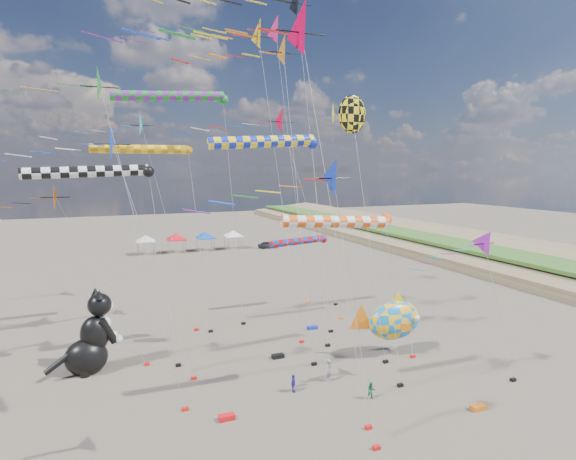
{
  "coord_description": "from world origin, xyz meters",
  "views": [
    {
      "loc": [
        -12.31,
        -16.81,
        13.98
      ],
      "look_at": [
        -0.37,
        12.0,
        9.79
      ],
      "focal_mm": 28.0,
      "sensor_mm": 36.0,
      "label": 1
    }
  ],
  "objects_px": {
    "child_green": "(371,391)",
    "child_blue": "(293,383)",
    "cat_inflatable": "(90,331)",
    "parked_car": "(268,245)",
    "fish_inflatable": "(394,320)",
    "person_adult": "(329,370)"
  },
  "relations": [
    {
      "from": "child_green",
      "to": "cat_inflatable",
      "type": "bearing_deg",
      "value": 163.16
    },
    {
      "from": "child_blue",
      "to": "parked_car",
      "type": "bearing_deg",
      "value": 8.45
    },
    {
      "from": "person_adult",
      "to": "child_green",
      "type": "height_order",
      "value": "person_adult"
    },
    {
      "from": "child_blue",
      "to": "cat_inflatable",
      "type": "bearing_deg",
      "value": 82.19
    },
    {
      "from": "person_adult",
      "to": "parked_car",
      "type": "distance_m",
      "value": 51.56
    },
    {
      "from": "parked_car",
      "to": "fish_inflatable",
      "type": "bearing_deg",
      "value": 176.6
    },
    {
      "from": "parked_car",
      "to": "cat_inflatable",
      "type": "bearing_deg",
      "value": 151.21
    },
    {
      "from": "cat_inflatable",
      "to": "child_green",
      "type": "bearing_deg",
      "value": -50.67
    },
    {
      "from": "child_green",
      "to": "child_blue",
      "type": "xyz_separation_m",
      "value": [
        -4.07,
        2.65,
        0.04
      ]
    },
    {
      "from": "parked_car",
      "to": "child_green",
      "type": "bearing_deg",
      "value": 171.95
    },
    {
      "from": "person_adult",
      "to": "parked_car",
      "type": "height_order",
      "value": "person_adult"
    },
    {
      "from": "cat_inflatable",
      "to": "fish_inflatable",
      "type": "xyz_separation_m",
      "value": [
        21.12,
        -5.75,
        -0.17
      ]
    },
    {
      "from": "cat_inflatable",
      "to": "fish_inflatable",
      "type": "relative_size",
      "value": 0.97
    },
    {
      "from": "fish_inflatable",
      "to": "child_green",
      "type": "height_order",
      "value": "fish_inflatable"
    },
    {
      "from": "child_blue",
      "to": "fish_inflatable",
      "type": "bearing_deg",
      "value": -48.83
    },
    {
      "from": "cat_inflatable",
      "to": "person_adult",
      "type": "height_order",
      "value": "cat_inflatable"
    },
    {
      "from": "cat_inflatable",
      "to": "parked_car",
      "type": "bearing_deg",
      "value": 39.42
    },
    {
      "from": "cat_inflatable",
      "to": "child_green",
      "type": "distance_m",
      "value": 19.37
    },
    {
      "from": "person_adult",
      "to": "fish_inflatable",
      "type": "bearing_deg",
      "value": -23.93
    },
    {
      "from": "fish_inflatable",
      "to": "child_green",
      "type": "relative_size",
      "value": 5.46
    },
    {
      "from": "fish_inflatable",
      "to": "child_blue",
      "type": "xyz_separation_m",
      "value": [
        -9.29,
        -2.39,
        -2.16
      ]
    },
    {
      "from": "child_green",
      "to": "parked_car",
      "type": "relative_size",
      "value": 0.3
    }
  ]
}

